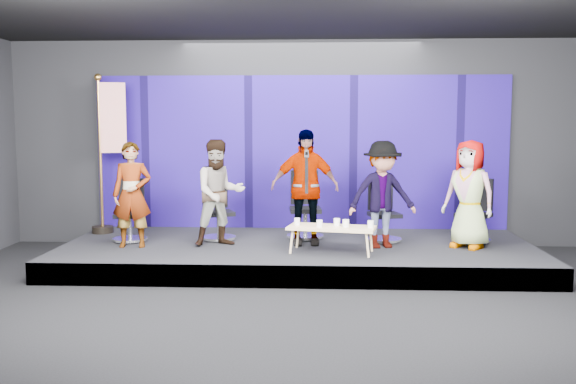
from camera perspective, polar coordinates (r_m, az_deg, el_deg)
name	(u,v)px	position (r m, az deg, el deg)	size (l,w,h in m)	color
ground	(291,312)	(7.33, 0.23, -10.63)	(10.00, 10.00, 0.00)	black
room_walls	(291,94)	(7.01, 0.24, 8.73)	(10.02, 8.02, 3.51)	black
riser	(298,253)	(9.71, 0.89, -5.47)	(7.00, 3.00, 0.30)	black
backdrop	(301,152)	(10.97, 1.15, 3.54)	(7.00, 0.08, 2.60)	#140758
chair_a	(130,221)	(10.14, -13.84, -2.49)	(0.59, 0.59, 0.95)	silver
panelist_a	(132,195)	(9.59, -13.71, -0.23)	(0.56, 0.37, 1.54)	black
chair_b	(218,219)	(10.03, -6.26, -2.40)	(0.71, 0.71, 0.97)	silver
panelist_b	(219,193)	(9.47, -6.12, -0.08)	(0.76, 0.59, 1.57)	black
chair_c	(305,216)	(10.08, 1.52, -2.16)	(0.65, 0.65, 1.06)	silver
panelist_c	(305,187)	(9.51, 1.50, 0.43)	(1.01, 0.42, 1.72)	black
chair_d	(383,221)	(9.93, 8.48, -2.54)	(0.65, 0.65, 0.96)	silver
panelist_d	(382,194)	(9.37, 8.37, -0.22)	(1.00, 0.58, 1.55)	black
chair_e	(475,221)	(10.17, 16.26, -2.50)	(0.77, 0.77, 0.97)	silver
panelist_e	(469,194)	(9.62, 15.82, -0.19)	(0.77, 0.50, 1.57)	black
coffee_table	(332,229)	(8.98, 3.89, -3.26)	(1.28, 0.74, 0.37)	tan
mug_a	(297,222)	(9.07, 0.81, -2.64)	(0.08, 0.08, 0.10)	silver
mug_b	(319,224)	(8.90, 2.82, -2.82)	(0.08, 0.08, 0.10)	silver
mug_c	(337,222)	(9.03, 4.36, -2.69)	(0.09, 0.09, 0.10)	silver
mug_d	(346,223)	(8.93, 5.16, -2.79)	(0.09, 0.09, 0.11)	silver
mug_e	(371,224)	(8.91, 7.35, -2.86)	(0.08, 0.08, 0.10)	silver
flag_stand	(108,149)	(10.87, -15.67, 3.66)	(0.59, 0.35, 2.59)	black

